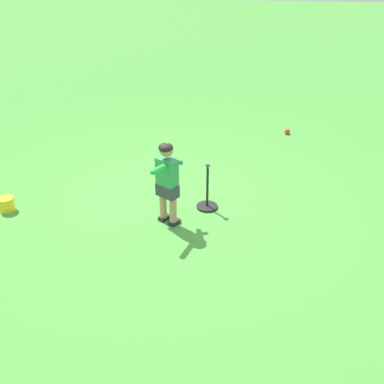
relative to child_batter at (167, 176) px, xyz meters
name	(u,v)px	position (x,y,z in m)	size (l,w,h in m)	color
ground_plane	(169,202)	(-0.51, -0.07, -0.65)	(40.00, 40.00, 0.00)	#479338
child_batter	(167,176)	(0.00, 0.00, 0.00)	(0.60, 0.34, 1.08)	#232328
play_ball_center_lawn	(287,132)	(-3.14, 1.70, -0.60)	(0.10, 0.10, 0.10)	red
batting_tee	(207,201)	(-0.42, 0.46, -0.55)	(0.28, 0.28, 0.62)	black
toy_bucket	(6,204)	(-0.09, -2.15, -0.55)	(0.22, 0.22, 0.19)	yellow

